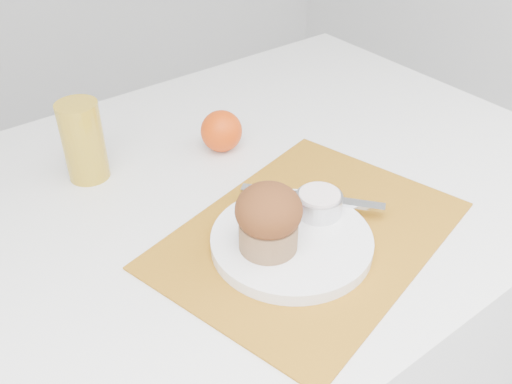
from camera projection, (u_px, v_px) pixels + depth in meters
table at (228, 345)px, 1.12m from camera, size 1.20×0.80×0.75m
placemat at (310, 234)px, 0.81m from camera, size 0.49×0.40×0.00m
plate at (292, 241)px, 0.78m from camera, size 0.23×0.23×0.02m
ramekin at (319, 204)px, 0.81m from camera, size 0.07×0.07×0.03m
cream at (320, 195)px, 0.80m from camera, size 0.07×0.07×0.01m
raspberry_near at (282, 214)px, 0.80m from camera, size 0.02×0.02×0.02m
raspberry_far at (299, 207)px, 0.81m from camera, size 0.02×0.02×0.02m
butter_knife at (312, 198)px, 0.84m from camera, size 0.15×0.18×0.01m
orange at (221, 131)px, 0.98m from camera, size 0.07×0.07×0.07m
juice_glass at (83, 141)px, 0.89m from camera, size 0.08×0.08×0.13m
muffin at (269, 218)px, 0.73m from camera, size 0.10×0.10×0.10m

